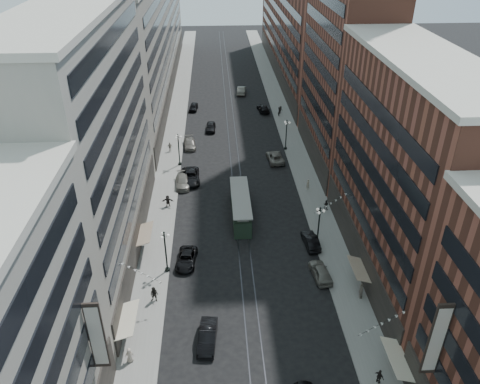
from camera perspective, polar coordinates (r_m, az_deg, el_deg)
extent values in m
plane|color=black|center=(82.89, -0.77, 5.01)|extent=(220.00, 220.00, 0.00)
cube|color=gray|center=(92.25, -7.96, 7.52)|extent=(4.00, 180.00, 0.15)
cube|color=gray|center=(93.00, 5.79, 7.86)|extent=(4.00, 180.00, 0.15)
cube|color=#2D2D33|center=(91.98, -1.50, 7.70)|extent=(0.12, 180.00, 0.02)
cube|color=#2D2D33|center=(92.02, -0.62, 7.72)|extent=(0.12, 180.00, 0.02)
cube|color=gray|center=(54.23, -17.83, 5.36)|extent=(8.00, 36.00, 28.00)
cube|color=gray|center=(113.85, -10.76, 18.56)|extent=(8.00, 90.00, 26.00)
cube|color=brown|center=(52.88, 19.56, 1.95)|extent=(8.00, 30.00, 24.00)
cube|color=brown|center=(74.99, 13.08, 18.49)|extent=(8.00, 26.00, 42.00)
cube|color=brown|center=(123.69, 6.53, 19.33)|extent=(8.00, 72.00, 24.00)
cylinder|color=black|center=(55.85, -8.83, -9.31)|extent=(0.56, 0.56, 0.30)
cylinder|color=black|center=(54.33, -9.03, -7.32)|extent=(0.18, 0.18, 5.20)
sphere|color=black|center=(52.67, -9.28, -4.92)|extent=(0.24, 0.24, 0.24)
sphere|color=white|center=(52.85, -8.75, -5.26)|extent=(0.36, 0.36, 0.36)
sphere|color=white|center=(53.24, -9.45, -5.03)|extent=(0.36, 0.36, 0.36)
sphere|color=white|center=(52.61, -9.52, -5.52)|extent=(0.36, 0.36, 0.36)
cylinder|color=black|center=(78.44, -7.34, 3.43)|extent=(0.56, 0.56, 0.30)
cylinder|color=black|center=(77.37, -7.46, 5.04)|extent=(0.18, 0.18, 5.20)
sphere|color=black|center=(76.21, -7.60, 6.94)|extent=(0.24, 0.24, 0.24)
sphere|color=white|center=(76.34, -7.24, 6.68)|extent=(0.36, 0.36, 0.36)
sphere|color=white|center=(76.74, -7.73, 6.78)|extent=(0.36, 0.36, 0.36)
sphere|color=white|center=(76.03, -7.77, 6.54)|extent=(0.36, 0.36, 0.36)
cylinder|color=black|center=(59.95, 9.35, -6.19)|extent=(0.56, 0.56, 0.30)
cylinder|color=black|center=(58.53, 9.55, -4.27)|extent=(0.18, 0.18, 5.20)
sphere|color=black|center=(57.00, 9.78, -1.96)|extent=(0.24, 0.24, 0.24)
sphere|color=white|center=(57.31, 10.19, -2.28)|extent=(0.36, 0.36, 0.36)
sphere|color=white|center=(57.48, 9.45, -2.09)|extent=(0.36, 0.36, 0.36)
sphere|color=white|center=(56.84, 9.61, -2.51)|extent=(0.36, 0.36, 0.36)
cylinder|color=black|center=(83.62, 5.56, 5.33)|extent=(0.56, 0.56, 0.30)
cylinder|color=black|center=(82.61, 5.65, 6.87)|extent=(0.18, 0.18, 5.20)
sphere|color=black|center=(81.53, 5.75, 8.67)|extent=(0.24, 0.24, 0.24)
sphere|color=white|center=(81.75, 6.05, 8.41)|extent=(0.36, 0.36, 0.36)
sphere|color=white|center=(82.00, 5.54, 8.51)|extent=(0.36, 0.36, 0.36)
sphere|color=white|center=(81.29, 5.62, 8.30)|extent=(0.36, 0.36, 0.36)
cube|color=#233727|center=(64.21, 0.07, -2.00)|extent=(2.30, 11.06, 2.40)
cube|color=gray|center=(63.43, 0.07, -0.88)|extent=(1.47, 10.13, 0.55)
cube|color=gray|center=(63.24, 0.07, -0.60)|extent=(2.49, 11.24, 0.14)
cylinder|color=black|center=(61.27, 0.30, -4.78)|extent=(2.12, 0.64, 0.64)
cylinder|color=black|center=(68.19, -0.14, -0.75)|extent=(2.12, 0.64, 0.64)
imported|color=black|center=(56.48, -6.55, -8.11)|extent=(2.70, 4.99, 1.33)
imported|color=slate|center=(54.95, 9.80, -9.55)|extent=(2.28, 4.69, 1.54)
imported|color=black|center=(47.39, -3.99, -17.15)|extent=(2.08, 4.85, 1.55)
imported|color=#BBAD9B|center=(46.71, -13.31, -18.78)|extent=(0.83, 0.52, 1.61)
imported|color=black|center=(51.73, -10.40, -12.18)|extent=(1.00, 0.69, 1.87)
imported|color=#9F9284|center=(52.93, 14.55, -11.57)|extent=(0.65, 1.19, 1.93)
imported|color=black|center=(73.22, -6.03, 1.88)|extent=(3.01, 6.03, 1.64)
imported|color=#68635C|center=(84.51, -6.17, 5.89)|extent=(2.50, 5.09, 1.42)
imported|color=black|center=(101.74, -5.70, 10.27)|extent=(2.08, 4.25, 1.40)
imported|color=black|center=(59.57, 8.62, -5.88)|extent=(1.90, 4.49, 1.44)
imported|color=gray|center=(79.27, 4.30, 4.26)|extent=(2.90, 5.50, 1.48)
imported|color=black|center=(100.56, 2.84, 10.16)|extent=(2.67, 5.27, 1.47)
imported|color=black|center=(91.13, -3.59, 7.93)|extent=(2.00, 4.52, 1.51)
imported|color=slate|center=(111.24, 0.18, 12.31)|extent=(2.43, 5.43, 1.73)
imported|color=black|center=(66.98, -8.80, -1.08)|extent=(1.62, 0.49, 1.74)
imported|color=gray|center=(83.05, -8.54, 5.47)|extent=(1.03, 0.58, 1.68)
imported|color=black|center=(66.68, 10.44, -1.53)|extent=(0.83, 0.72, 1.50)
imported|color=#B7AD97|center=(71.07, 8.26, 0.93)|extent=(0.73, 0.65, 1.67)
imported|color=black|center=(99.40, 4.96, 9.95)|extent=(1.08, 0.71, 1.55)
imported|color=slate|center=(72.18, -7.02, 1.29)|extent=(2.32, 5.15, 1.46)
imported|color=black|center=(97.93, 4.79, 9.73)|extent=(0.70, 0.80, 1.86)
imported|color=black|center=(45.82, 16.62, -20.76)|extent=(0.87, 0.98, 1.56)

